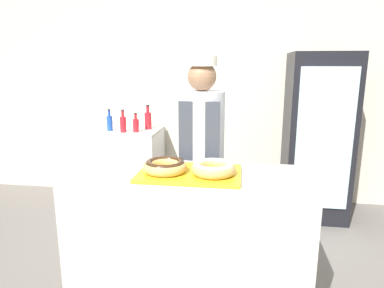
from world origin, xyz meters
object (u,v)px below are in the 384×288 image
at_px(bottle_red, 123,123).
at_px(bottle_red_b_b, 148,120).
at_px(donut_light_glaze, 213,168).
at_px(bottle_red_b, 136,125).
at_px(serving_tray, 190,173).
at_px(brownie_back_left, 177,161).
at_px(chest_freezer, 124,166).
at_px(brownie_back_right, 210,163).
at_px(beverage_fridge, 317,137).
at_px(bottle_blue, 110,122).
at_px(baker_person, 201,158).
at_px(donut_chocolate_glaze, 165,166).

distance_m(bottle_red, bottle_red_b_b, 0.32).
bearing_deg(donut_light_glaze, bottle_red_b, 121.64).
relative_size(serving_tray, donut_light_glaze, 2.32).
xyz_separation_m(brownie_back_left, bottle_red_b, (-0.74, 1.44, -0.01)).
bearing_deg(chest_freezer, bottle_red, -65.30).
distance_m(brownie_back_right, bottle_red, 1.79).
relative_size(serving_tray, chest_freezer, 0.70).
distance_m(donut_light_glaze, beverage_fridge, 2.02).
bearing_deg(bottle_red, beverage_fridge, 4.30).
xyz_separation_m(bottle_red, bottle_blue, (-0.18, 0.06, -0.00)).
relative_size(donut_light_glaze, bottle_red_b, 1.27).
bearing_deg(bottle_blue, bottle_red_b_b, 22.07).
relative_size(baker_person, bottle_red_b_b, 6.05).
distance_m(serving_tray, bottle_red, 1.86).
height_order(bottle_red_b, bottle_red_b_b, bottle_red_b_b).
distance_m(donut_chocolate_glaze, bottle_red, 1.81).
bearing_deg(donut_chocolate_glaze, serving_tray, 11.74).
relative_size(beverage_fridge, bottle_red_b_b, 6.28).
bearing_deg(brownie_back_right, chest_freezer, 126.98).
bearing_deg(bottle_red_b, baker_person, -48.92).
distance_m(brownie_back_left, bottle_red_b, 1.62).
relative_size(donut_chocolate_glaze, bottle_blue, 1.12).
distance_m(brownie_back_left, brownie_back_right, 0.23).
height_order(baker_person, bottle_red_b, baker_person).
bearing_deg(baker_person, brownie_back_left, -103.96).
height_order(brownie_back_right, beverage_fridge, beverage_fridge).
bearing_deg(donut_light_glaze, baker_person, 103.12).
height_order(brownie_back_left, chest_freezer, brownie_back_left).
bearing_deg(chest_freezer, bottle_blue, -136.49).
height_order(donut_chocolate_glaze, brownie_back_left, donut_chocolate_glaze).
relative_size(bottle_red, bottle_red_b, 1.17).
height_order(serving_tray, donut_chocolate_glaze, donut_chocolate_glaze).
bearing_deg(bottle_red_b, bottle_blue, 173.93).
relative_size(chest_freezer, bottle_red, 3.58).
height_order(brownie_back_left, beverage_fridge, beverage_fridge).
distance_m(baker_person, bottle_red, 1.38).
height_order(donut_light_glaze, bottle_red_b_b, bottle_red_b_b).
xyz_separation_m(donut_light_glaze, brownie_back_left, (-0.27, 0.20, -0.03)).
bearing_deg(beverage_fridge, chest_freezer, 179.83).
relative_size(donut_light_glaze, bottle_blue, 1.12).
bearing_deg(donut_chocolate_glaze, bottle_red_b_b, 108.65).
bearing_deg(bottle_blue, bottle_red, -19.55).
height_order(serving_tray, bottle_red_b_b, bottle_red_b_b).
height_order(donut_light_glaze, baker_person, baker_person).
xyz_separation_m(bottle_blue, bottle_red_b, (0.32, -0.03, -0.01)).
distance_m(bottle_red, bottle_blue, 0.19).
bearing_deg(chest_freezer, brownie_back_right, -53.02).
relative_size(brownie_back_left, brownie_back_right, 1.00).
height_order(donut_light_glaze, bottle_red, bottle_red).
relative_size(chest_freezer, bottle_red_b, 4.20).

